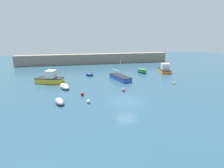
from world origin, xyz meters
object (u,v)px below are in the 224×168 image
(mooring_buoy_pink, at_px, (124,90))
(motorboat_grey_hull, at_px, (165,69))
(fishing_dinghy_green, at_px, (60,101))
(mooring_buoy_yellow, at_px, (174,83))
(rowboat_white_midwater, at_px, (65,86))
(rowboat_with_red_cover, at_px, (142,71))
(cabin_cruiser_white, at_px, (50,79))
(dinghy_near_pier, at_px, (89,74))
(sailboat_twin_hulled, at_px, (120,78))
(mooring_buoy_red, at_px, (82,94))
(mooring_buoy_white, at_px, (88,101))

(mooring_buoy_pink, bearing_deg, motorboat_grey_hull, 41.18)
(fishing_dinghy_green, height_order, mooring_buoy_yellow, fishing_dinghy_green)
(rowboat_white_midwater, bearing_deg, rowboat_with_red_cover, 99.25)
(fishing_dinghy_green, bearing_deg, cabin_cruiser_white, -3.46)
(dinghy_near_pier, relative_size, cabin_cruiser_white, 0.42)
(motorboat_grey_hull, xyz_separation_m, mooring_buoy_pink, (-13.14, -11.49, -0.49))
(dinghy_near_pier, relative_size, sailboat_twin_hulled, 0.37)
(motorboat_grey_hull, distance_m, cabin_cruiser_white, 25.00)
(mooring_buoy_yellow, bearing_deg, mooring_buoy_red, -170.52)
(fishing_dinghy_green, bearing_deg, mooring_buoy_red, -66.01)
(mooring_buoy_white, bearing_deg, cabin_cruiser_white, 117.49)
(sailboat_twin_hulled, relative_size, fishing_dinghy_green, 2.33)
(mooring_buoy_yellow, height_order, mooring_buoy_white, mooring_buoy_white)
(sailboat_twin_hulled, bearing_deg, motorboat_grey_hull, 95.71)
(rowboat_white_midwater, bearing_deg, cabin_cruiser_white, -165.73)
(fishing_dinghy_green, relative_size, mooring_buoy_pink, 4.74)
(motorboat_grey_hull, relative_size, sailboat_twin_hulled, 0.83)
(fishing_dinghy_green, height_order, mooring_buoy_white, fishing_dinghy_green)
(sailboat_twin_hulled, relative_size, mooring_buoy_yellow, 15.85)
(mooring_buoy_white, bearing_deg, dinghy_near_pier, 84.15)
(mooring_buoy_pink, bearing_deg, mooring_buoy_yellow, 11.79)
(rowboat_with_red_cover, xyz_separation_m, mooring_buoy_red, (-14.12, -12.84, -0.22))
(motorboat_grey_hull, bearing_deg, dinghy_near_pier, 104.01)
(mooring_buoy_yellow, relative_size, mooring_buoy_white, 0.79)
(mooring_buoy_red, relative_size, mooring_buoy_white, 1.03)
(sailboat_twin_hulled, relative_size, cabin_cruiser_white, 1.14)
(sailboat_twin_hulled, relative_size, mooring_buoy_red, 12.09)
(rowboat_white_midwater, distance_m, fishing_dinghy_green, 6.49)
(rowboat_with_red_cover, distance_m, cabin_cruiser_white, 19.94)
(rowboat_with_red_cover, relative_size, rowboat_white_midwater, 1.09)
(rowboat_white_midwater, height_order, mooring_buoy_white, rowboat_white_midwater)
(sailboat_twin_hulled, xyz_separation_m, mooring_buoy_white, (-7.03, -10.75, -0.20))
(rowboat_white_midwater, xyz_separation_m, motorboat_grey_hull, (22.01, 8.10, 0.38))
(dinghy_near_pier, distance_m, sailboat_twin_hulled, 7.24)
(mooring_buoy_red, relative_size, mooring_buoy_pink, 0.91)
(mooring_buoy_pink, bearing_deg, sailboat_twin_hulled, 79.12)
(mooring_buoy_red, xyz_separation_m, mooring_buoy_pink, (6.28, 0.64, 0.02))
(rowboat_white_midwater, bearing_deg, motorboat_grey_hull, 91.67)
(fishing_dinghy_green, xyz_separation_m, mooring_buoy_yellow, (19.06, 5.14, -0.14))
(dinghy_near_pier, height_order, motorboat_grey_hull, motorboat_grey_hull)
(mooring_buoy_yellow, bearing_deg, rowboat_with_red_cover, 101.07)
(dinghy_near_pier, xyz_separation_m, mooring_buoy_red, (-2.19, -12.43, -0.05))
(cabin_cruiser_white, bearing_deg, mooring_buoy_yellow, -174.26)
(motorboat_grey_hull, relative_size, mooring_buoy_red, 10.08)
(mooring_buoy_pink, bearing_deg, mooring_buoy_red, -174.20)
(rowboat_with_red_cover, xyz_separation_m, motorboat_grey_hull, (5.30, -0.71, 0.30))
(mooring_buoy_yellow, bearing_deg, fishing_dinghy_green, -164.90)
(fishing_dinghy_green, xyz_separation_m, mooring_buoy_white, (3.55, -0.64, -0.09))
(rowboat_with_red_cover, distance_m, dinghy_near_pier, 11.95)
(cabin_cruiser_white, bearing_deg, rowboat_white_midwater, 142.93)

